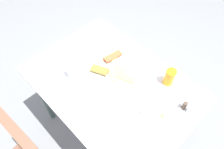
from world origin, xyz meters
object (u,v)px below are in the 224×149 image
at_px(salad_plate_greens, 151,110).
at_px(drinking_glass, 72,71).
at_px(paper_napkin, 74,93).
at_px(spoon, 72,94).
at_px(condiment_caddy, 186,108).
at_px(fork, 77,91).
at_px(salad_plate_rice, 50,63).
at_px(soda_can, 170,77).
at_px(pide_platter, 113,68).
at_px(dining_table, 112,90).

height_order(salad_plate_greens, drinking_glass, drinking_glass).
bearing_deg(paper_napkin, spoon, 90.00).
bearing_deg(condiment_caddy, drinking_glass, 25.24).
distance_m(salad_plate_greens, drinking_glass, 0.57).
bearing_deg(salad_plate_greens, fork, 28.71).
distance_m(salad_plate_rice, soda_can, 0.81).
distance_m(salad_plate_rice, spoon, 0.30).
height_order(pide_platter, spoon, pide_platter).
bearing_deg(dining_table, salad_plate_rice, 25.76).
height_order(pide_platter, fork, pide_platter).
height_order(dining_table, condiment_caddy, condiment_caddy).
xyz_separation_m(salad_plate_greens, salad_plate_rice, (0.72, 0.22, 0.00)).
bearing_deg(salad_plate_greens, dining_table, 4.30).
bearing_deg(salad_plate_greens, spoon, 32.36).
distance_m(paper_napkin, fork, 0.02).
distance_m(dining_table, salad_plate_greens, 0.33).
bearing_deg(drinking_glass, dining_table, -147.77).
relative_size(soda_can, spoon, 0.73).
bearing_deg(spoon, fork, -108.61).
bearing_deg(dining_table, salad_plate_greens, -175.70).
relative_size(pide_platter, condiment_caddy, 3.48).
xyz_separation_m(soda_can, spoon, (0.37, 0.51, -0.06)).
distance_m(dining_table, pide_platter, 0.16).
relative_size(paper_napkin, spoon, 0.78).
bearing_deg(spoon, salad_plate_rice, -27.04).
height_order(paper_napkin, spoon, spoon).
bearing_deg(salad_plate_greens, pide_platter, -9.40).
bearing_deg(condiment_caddy, salad_plate_rice, 23.48).
xyz_separation_m(drinking_glass, fork, (-0.12, 0.06, -0.04)).
xyz_separation_m(pide_platter, spoon, (0.03, 0.33, -0.01)).
relative_size(salad_plate_greens, salad_plate_rice, 1.06).
distance_m(soda_can, spoon, 0.63).
xyz_separation_m(pide_platter, drinking_glass, (0.15, 0.23, 0.03)).
bearing_deg(paper_napkin, condiment_caddy, -144.53).
bearing_deg(fork, salad_plate_rice, -17.08).
bearing_deg(condiment_caddy, dining_table, 21.34).
bearing_deg(salad_plate_rice, pide_platter, -139.35).
relative_size(dining_table, spoon, 6.60).
distance_m(salad_plate_rice, fork, 0.30).
bearing_deg(fork, spoon, 74.53).
height_order(salad_plate_rice, soda_can, soda_can).
bearing_deg(soda_can, dining_table, 45.98).
xyz_separation_m(salad_plate_rice, spoon, (-0.30, 0.04, -0.01)).
bearing_deg(paper_napkin, salad_plate_greens, -149.43).
xyz_separation_m(dining_table, salad_plate_greens, (-0.31, -0.02, 0.11)).
xyz_separation_m(salad_plate_greens, spoon, (0.42, 0.27, -0.01)).
relative_size(dining_table, paper_napkin, 8.51).
xyz_separation_m(fork, spoon, (0.00, 0.04, 0.00)).
distance_m(dining_table, drinking_glass, 0.30).
bearing_deg(pide_platter, salad_plate_rice, 40.65).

